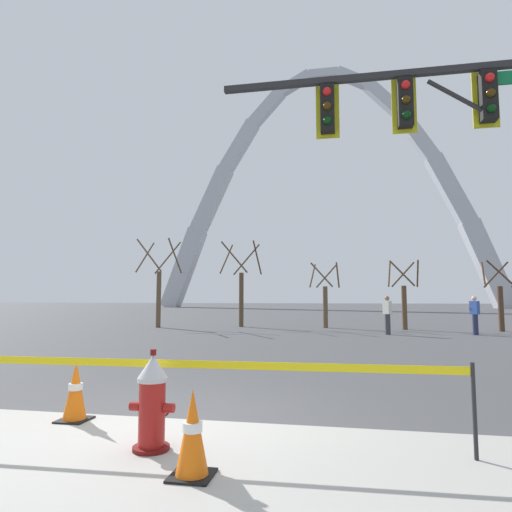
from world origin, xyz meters
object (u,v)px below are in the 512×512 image
at_px(fire_hydrant, 153,402).
at_px(traffic_cone_by_hydrant, 75,391).
at_px(traffic_signal_gantry, 469,141).
at_px(pedestrian_walking_left, 387,315).
at_px(pedestrian_standing_center, 475,315).
at_px(monument_arch, 325,197).
at_px(traffic_cone_mid_sidewalk, 192,434).

height_order(fire_hydrant, traffic_cone_by_hydrant, fire_hydrant).
bearing_deg(traffic_signal_gantry, fire_hydrant, -137.10).
distance_m(fire_hydrant, traffic_cone_by_hydrant, 1.59).
height_order(pedestrian_walking_left, pedestrian_standing_center, same).
xyz_separation_m(traffic_signal_gantry, pedestrian_walking_left, (-0.35, 10.98, -3.45)).
distance_m(fire_hydrant, monument_arch, 67.32).
distance_m(traffic_cone_mid_sidewalk, monument_arch, 67.88).
relative_size(traffic_signal_gantry, pedestrian_standing_center, 4.04).
xyz_separation_m(traffic_cone_mid_sidewalk, pedestrian_walking_left, (3.18, 15.38, 0.46)).
height_order(traffic_cone_mid_sidewalk, monument_arch, monument_arch).
xyz_separation_m(traffic_signal_gantry, pedestrian_standing_center, (3.14, 11.41, -3.45)).
bearing_deg(traffic_cone_mid_sidewalk, pedestrian_standing_center, 67.11).
relative_size(traffic_cone_by_hydrant, pedestrian_standing_center, 0.46).
bearing_deg(fire_hydrant, pedestrian_walking_left, 75.66).
xyz_separation_m(fire_hydrant, traffic_cone_mid_sidewalk, (0.61, -0.55, -0.11)).
height_order(fire_hydrant, traffic_cone_mid_sidewalk, fire_hydrant).
distance_m(traffic_cone_by_hydrant, pedestrian_standing_center, 16.85).
bearing_deg(traffic_cone_by_hydrant, fire_hydrant, -30.44).
bearing_deg(traffic_signal_gantry, monument_arch, 93.98).
relative_size(fire_hydrant, pedestrian_walking_left, 0.62).
bearing_deg(traffic_signal_gantry, traffic_cone_mid_sidewalk, -128.76).
relative_size(traffic_cone_by_hydrant, monument_arch, 0.01).
bearing_deg(monument_arch, fire_hydrant, -89.89).
xyz_separation_m(fire_hydrant, pedestrian_walking_left, (3.79, 14.83, 0.35)).
relative_size(fire_hydrant, monument_arch, 0.02).
distance_m(traffic_cone_mid_sidewalk, traffic_signal_gantry, 6.87).
xyz_separation_m(traffic_cone_mid_sidewalk, traffic_signal_gantry, (3.54, 4.40, 3.91)).
bearing_deg(traffic_cone_by_hydrant, pedestrian_standing_center, 59.10).
height_order(traffic_cone_mid_sidewalk, pedestrian_walking_left, pedestrian_walking_left).
xyz_separation_m(traffic_signal_gantry, monument_arch, (-4.27, 61.30, 13.14)).
distance_m(traffic_cone_mid_sidewalk, pedestrian_walking_left, 15.71).
relative_size(fire_hydrant, traffic_cone_mid_sidewalk, 1.36).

